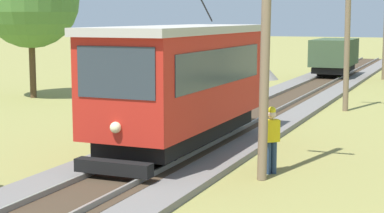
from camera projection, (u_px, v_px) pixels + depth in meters
name	position (u px, v px, depth m)	size (l,w,h in m)	color
red_tram	(183.00, 81.00, 18.87)	(2.60, 8.54, 4.79)	red
freight_car	(334.00, 55.00, 41.93)	(2.40, 5.20, 2.31)	#384C33
utility_pole_near_tram	(266.00, 13.00, 15.66)	(1.40, 0.56, 8.16)	#7A664C
utility_pole_mid	(348.00, 24.00, 27.19)	(1.40, 0.52, 7.38)	#7A664C
gravel_pile	(262.00, 70.00, 41.83)	(2.23, 2.23, 1.22)	gray
second_worker	(271.00, 137.00, 16.58)	(0.44, 0.43, 1.78)	navy
tree_right_near	(30.00, 0.00, 31.74)	(4.86, 4.86, 7.37)	#4C3823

